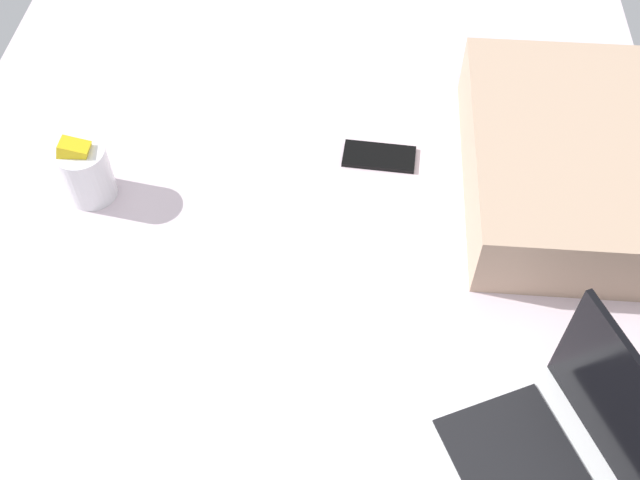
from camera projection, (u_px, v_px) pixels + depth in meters
bed_mattress at (300, 262)px, 139.63cm from camera, size 180.00×140.00×18.00cm
laptop at (567, 476)px, 100.81cm from camera, size 39.58×34.64×23.00cm
snack_cup at (86, 172)px, 133.67cm from camera, size 9.00×9.00×13.56cm
cell_phone at (379, 156)px, 143.66cm from camera, size 7.71×14.42×0.80cm
pillow at (567, 160)px, 134.66cm from camera, size 52.00×36.00×13.00cm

